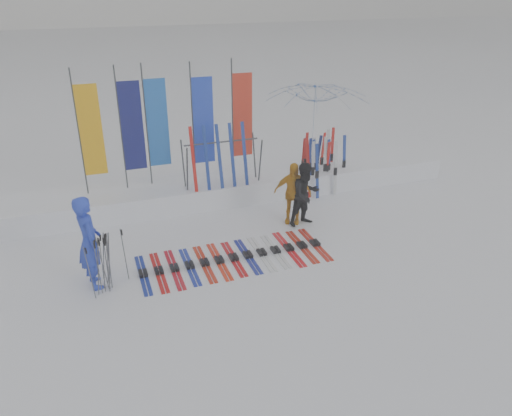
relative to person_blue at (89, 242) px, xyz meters
name	(u,v)px	position (x,y,z in m)	size (l,w,h in m)	color
ground	(273,285)	(3.41, -1.21, -0.98)	(120.00, 120.00, 0.00)	white
snow_bank	(214,189)	(3.41, 3.39, -0.68)	(14.00, 1.60, 0.60)	white
person_blue	(89,242)	(0.00, 0.00, 0.00)	(0.72, 0.47, 1.97)	#2139C4
person_black	(305,194)	(5.17, 1.10, -0.17)	(0.79, 0.62, 1.64)	black
person_yellow	(293,193)	(4.92, 1.33, -0.18)	(0.94, 0.39, 1.60)	orange
tent_canopy	(315,127)	(7.05, 4.53, 0.46)	(3.15, 3.21, 2.89)	white
ski_row	(233,258)	(2.95, 0.03, -0.95)	(4.16, 1.69, 0.07)	navy
pole_cluster	(105,263)	(0.24, -0.23, -0.39)	(0.79, 0.51, 1.21)	#595B60
feather_flags	(166,124)	(2.25, 3.57, 1.26)	(4.60, 0.24, 3.20)	#383A3F
ski_rack	(222,156)	(3.57, 2.99, 0.40)	(2.04, 0.80, 1.23)	#383A3F
upright_skis	(320,163)	(6.54, 3.07, -0.18)	(1.43, 1.15, 1.69)	silver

